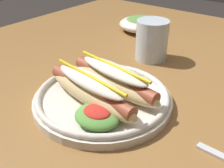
# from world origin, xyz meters

# --- Properties ---
(dining_table) EXTENTS (1.26, 1.04, 0.74)m
(dining_table) POSITION_xyz_m (0.00, 0.00, 0.65)
(dining_table) COLOR olive
(dining_table) RESTS_ON ground_plane
(hot_dog_plate) EXTENTS (0.27, 0.27, 0.08)m
(hot_dog_plate) POSITION_xyz_m (-0.05, -0.21, 0.77)
(hot_dog_plate) COLOR silver
(hot_dog_plate) RESTS_ON dining_table
(extra_cup) EXTENTS (0.08, 0.08, 0.10)m
(extra_cup) POSITION_xyz_m (-0.09, 0.03, 0.79)
(extra_cup) COLOR silver
(extra_cup) RESTS_ON dining_table
(side_bowl) EXTENTS (0.15, 0.15, 0.05)m
(side_bowl) POSITION_xyz_m (-0.23, 0.21, 0.76)
(side_bowl) COLOR silver
(side_bowl) RESTS_ON dining_table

